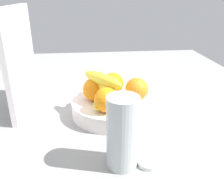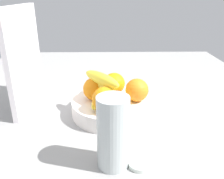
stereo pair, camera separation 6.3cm
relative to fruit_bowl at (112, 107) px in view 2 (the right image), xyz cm
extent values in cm
cube|color=gray|center=(0.81, 0.75, -4.11)|extent=(180.00, 140.00, 3.00)
cylinder|color=white|center=(0.00, 0.00, 0.00)|extent=(27.89, 27.89, 5.21)
sphere|color=orange|center=(-0.52, -8.41, 6.55)|extent=(7.89, 7.89, 7.89)
sphere|color=orange|center=(5.62, -0.87, 6.55)|extent=(7.89, 7.89, 7.89)
sphere|color=orange|center=(0.60, 5.99, 6.55)|extent=(7.89, 7.89, 7.89)
sphere|color=orange|center=(-7.86, 2.43, 6.55)|extent=(7.89, 7.89, 7.89)
ellipsoid|color=yellow|center=(-1.88, 3.69, 4.61)|extent=(17.46, 8.19, 4.00)
ellipsoid|color=yellow|center=(-1.07, 3.13, 6.81)|extent=(17.13, 4.61, 4.00)
ellipsoid|color=yellow|center=(-0.98, 2.92, 9.01)|extent=(17.37, 9.40, 4.00)
ellipsoid|color=yellow|center=(-1.96, 3.43, 11.21)|extent=(15.78, 13.74, 4.00)
cube|color=white|center=(7.69, 30.89, 15.39)|extent=(28.05, 3.14, 36.00)
cylinder|color=#B0B9B9|center=(-26.48, 0.25, 6.64)|extent=(7.73, 7.73, 18.49)
cylinder|color=white|center=(-26.98, -6.60, -2.05)|extent=(6.27, 6.27, 1.10)
camera|label=1|loc=(-73.07, 7.59, 37.53)|focal=37.63mm
camera|label=2|loc=(-73.45, 1.33, 37.53)|focal=37.63mm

